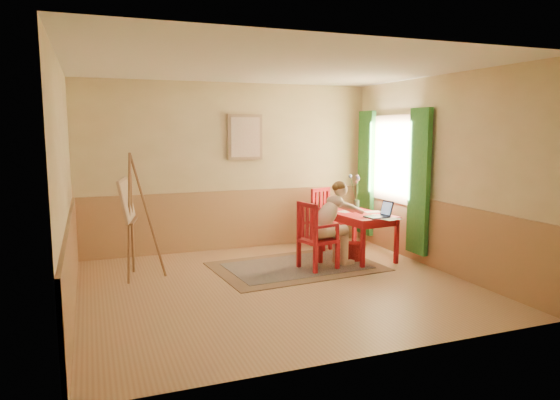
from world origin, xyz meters
name	(u,v)px	position (x,y,z in m)	size (l,w,h in m)	color
room	(277,179)	(0.00, 0.00, 1.40)	(5.04, 4.54, 2.84)	tan
wainscot	(258,236)	(0.00, 0.80, 0.50)	(5.00, 4.50, 1.00)	tan
window	(391,171)	(2.42, 1.10, 1.35)	(0.12, 2.01, 2.20)	white
wall_portrait	(245,137)	(0.25, 2.20, 1.90)	(0.60, 0.05, 0.76)	#9F7E5D
rug	(297,266)	(0.59, 0.74, 0.01)	(2.53, 1.80, 0.02)	#8C7251
table	(359,219)	(1.72, 0.91, 0.63)	(0.84, 1.27, 0.72)	red
chair_left	(315,236)	(0.79, 0.52, 0.50)	(0.55, 0.54, 1.00)	red
chair_back	(327,217)	(1.61, 1.83, 0.50)	(0.59, 0.60, 1.01)	red
figure	(331,220)	(1.06, 0.57, 0.70)	(0.98, 0.53, 1.28)	beige
laptop	(380,214)	(1.83, 0.48, 0.77)	(0.42, 0.29, 0.24)	#1E2338
papers	(372,214)	(1.85, 0.72, 0.72)	(0.69, 1.12, 0.00)	white
vase	(356,193)	(1.87, 1.28, 0.99)	(0.20, 0.29, 0.58)	#3F724C
wastebasket	(355,252)	(1.57, 0.75, 0.14)	(0.27, 0.27, 0.29)	red
easel	(129,204)	(-1.75, 1.05, 1.02)	(0.64, 0.77, 1.73)	brown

